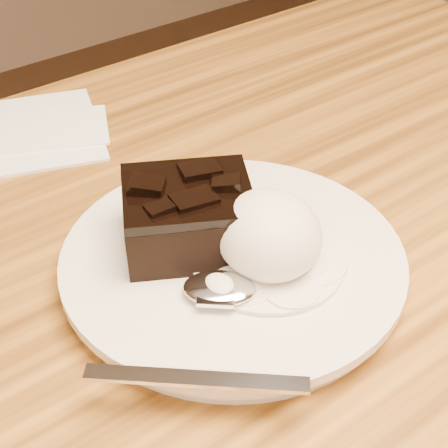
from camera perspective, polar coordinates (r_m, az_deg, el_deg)
plate at (r=0.51m, az=0.70°, el=-3.24°), size 0.24×0.24×0.02m
brownie at (r=0.50m, az=-2.86°, el=0.33°), size 0.11×0.11×0.04m
ice_cream_scoop at (r=0.48m, az=3.59°, el=-0.87°), size 0.07×0.07×0.06m
melt_puddle at (r=0.49m, az=3.49°, el=-3.02°), size 0.11×0.11×0.00m
spoon at (r=0.46m, az=-0.36°, el=-5.28°), size 0.16×0.15×0.01m
napkin at (r=0.70m, az=-15.69°, el=7.07°), size 0.18×0.18×0.01m
crumb_a at (r=0.46m, az=1.75°, el=-6.52°), size 0.01×0.01×0.00m
crumb_b at (r=0.53m, az=6.63°, el=0.40°), size 0.01×0.01×0.00m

